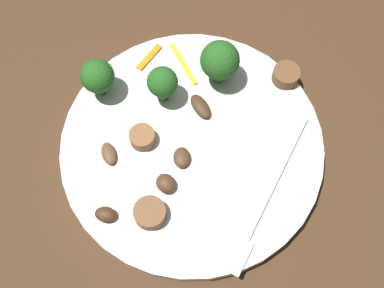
{
  "coord_description": "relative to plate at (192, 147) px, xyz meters",
  "views": [
    {
      "loc": [
        0.2,
        0.02,
        0.49
      ],
      "look_at": [
        0.0,
        0.0,
        0.02
      ],
      "focal_mm": 46.16,
      "sensor_mm": 36.0,
      "label": 1
    }
  ],
  "objects": [
    {
      "name": "mushroom_1",
      "position": [
        0.05,
        -0.02,
        0.02
      ],
      "size": [
        0.03,
        0.03,
        0.01
      ],
      "primitive_type": "ellipsoid",
      "rotation": [
        0.0,
        0.0,
        3.93
      ],
      "color": "#4C331E",
      "rests_on": "plate"
    },
    {
      "name": "broccoli_floret_0",
      "position": [
        -0.05,
        -0.03,
        0.04
      ],
      "size": [
        0.03,
        0.03,
        0.05
      ],
      "color": "#296420",
      "rests_on": "plate"
    },
    {
      "name": "broccoli_floret_2",
      "position": [
        -0.08,
        0.02,
        0.04
      ],
      "size": [
        0.04,
        0.04,
        0.06
      ],
      "color": "#296420",
      "rests_on": "plate"
    },
    {
      "name": "mushroom_3",
      "position": [
        0.08,
        -0.08,
        0.01
      ],
      "size": [
        0.02,
        0.02,
        0.01
      ],
      "primitive_type": "ellipsoid",
      "rotation": [
        0.0,
        0.0,
        4.61
      ],
      "color": "#422B19",
      "rests_on": "plate"
    },
    {
      "name": "pepper_strip_1",
      "position": [
        -0.1,
        -0.06,
        0.01
      ],
      "size": [
        0.04,
        0.03,
        0.0
      ],
      "primitive_type": "cube",
      "rotation": [
        0.0,
        0.0,
        2.59
      ],
      "color": "orange",
      "rests_on": "plate"
    },
    {
      "name": "mushroom_0",
      "position": [
        0.02,
        -0.01,
        0.01
      ],
      "size": [
        0.02,
        0.02,
        0.01
      ],
      "primitive_type": "ellipsoid",
      "rotation": [
        0.0,
        0.0,
        0.12
      ],
      "color": "#4C331E",
      "rests_on": "plate"
    },
    {
      "name": "broccoli_floret_1",
      "position": [
        -0.05,
        -0.1,
        0.04
      ],
      "size": [
        0.04,
        0.04,
        0.05
      ],
      "color": "#296420",
      "rests_on": "plate"
    },
    {
      "name": "mushroom_2",
      "position": [
        0.02,
        -0.08,
        0.01
      ],
      "size": [
        0.03,
        0.02,
        0.01
      ],
      "primitive_type": "ellipsoid",
      "rotation": [
        0.0,
        0.0,
        0.41
      ],
      "color": "brown",
      "rests_on": "plate"
    },
    {
      "name": "sausage_slice_2",
      "position": [
        0.0,
        -0.05,
        0.02
      ],
      "size": [
        0.03,
        0.03,
        0.02
      ],
      "primitive_type": "cylinder",
      "rotation": [
        0.0,
        0.0,
        2.0
      ],
      "color": "brown",
      "rests_on": "plate"
    },
    {
      "name": "fork",
      "position": [
        0.06,
        0.08,
        0.01
      ],
      "size": [
        0.17,
        0.08,
        0.0
      ],
      "rotation": [
        0.0,
        0.0,
        -0.41
      ],
      "color": "silver",
      "rests_on": "plate"
    },
    {
      "name": "pepper_strip_0",
      "position": [
        -0.09,
        -0.02,
        0.01
      ],
      "size": [
        0.05,
        0.03,
        0.0
      ],
      "primitive_type": "cube",
      "rotation": [
        0.0,
        0.0,
        3.69
      ],
      "color": "yellow",
      "rests_on": "plate"
    },
    {
      "name": "sausage_slice_1",
      "position": [
        -0.09,
        0.1,
        0.02
      ],
      "size": [
        0.04,
        0.04,
        0.02
      ],
      "primitive_type": "cylinder",
      "rotation": [
        0.0,
        0.0,
        1.13
      ],
      "color": "brown",
      "rests_on": "plate"
    },
    {
      "name": "ground_plane",
      "position": [
        0.0,
        0.0,
        -0.01
      ],
      "size": [
        1.4,
        1.4,
        0.0
      ],
      "primitive_type": "plane",
      "color": "#422B19"
    },
    {
      "name": "mushroom_4",
      "position": [
        -0.04,
        0.01,
        0.01
      ],
      "size": [
        0.03,
        0.03,
        0.01
      ],
      "primitive_type": "ellipsoid",
      "rotation": [
        0.0,
        0.0,
        3.76
      ],
      "color": "#422B19",
      "rests_on": "plate"
    },
    {
      "name": "sausage_slice_0",
      "position": [
        0.08,
        -0.03,
        0.02
      ],
      "size": [
        0.04,
        0.04,
        0.02
      ],
      "primitive_type": "cylinder",
      "rotation": [
        0.0,
        0.0,
        1.95
      ],
      "color": "brown",
      "rests_on": "plate"
    },
    {
      "name": "plate",
      "position": [
        0.0,
        0.0,
        0.0
      ],
      "size": [
        0.27,
        0.27,
        0.02
      ],
      "primitive_type": "cylinder",
      "color": "white",
      "rests_on": "ground_plane"
    }
  ]
}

